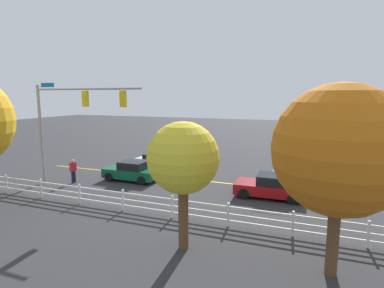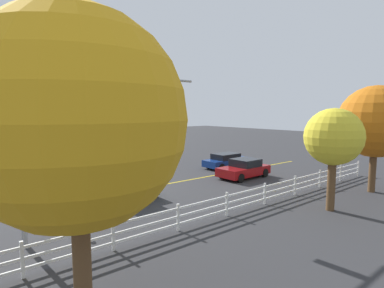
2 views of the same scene
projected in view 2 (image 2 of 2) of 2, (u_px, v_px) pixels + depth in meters
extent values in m
plane|color=#2D2D30|center=(128.00, 191.00, 19.06)|extent=(120.00, 120.00, 0.00)
cube|color=gold|center=(179.00, 182.00, 21.57)|extent=(28.00, 0.16, 0.01)
cylinder|color=gray|center=(20.00, 155.00, 11.02)|extent=(0.20, 0.20, 6.80)
cylinder|color=gray|center=(119.00, 76.00, 13.19)|extent=(7.99, 0.12, 0.12)
cube|color=#0C59B2|center=(42.00, 62.00, 11.20)|extent=(1.10, 0.03, 0.28)
cube|color=gold|center=(118.00, 90.00, 13.21)|extent=(0.32, 0.28, 1.00)
sphere|color=red|center=(117.00, 83.00, 13.29)|extent=(0.17, 0.17, 0.17)
sphere|color=orange|center=(117.00, 90.00, 13.33)|extent=(0.17, 0.17, 0.17)
sphere|color=#148C19|center=(117.00, 97.00, 13.36)|extent=(0.17, 0.17, 0.17)
cube|color=gold|center=(171.00, 92.00, 14.96)|extent=(0.32, 0.28, 1.00)
sphere|color=red|center=(169.00, 86.00, 15.04)|extent=(0.17, 0.17, 0.17)
sphere|color=orange|center=(169.00, 92.00, 15.07)|extent=(0.17, 0.17, 0.17)
sphere|color=#148C19|center=(169.00, 99.00, 15.11)|extent=(0.17, 0.17, 0.17)
cube|color=maroon|center=(243.00, 171.00, 22.86)|extent=(4.16, 2.05, 0.63)
cube|color=black|center=(245.00, 162.00, 22.93)|extent=(1.90, 1.80, 0.56)
cylinder|color=black|center=(241.00, 178.00, 21.29)|extent=(0.65, 0.24, 0.64)
cylinder|color=black|center=(222.00, 174.00, 22.67)|extent=(0.65, 0.24, 0.64)
cylinder|color=black|center=(265.00, 173.00, 23.10)|extent=(0.65, 0.24, 0.64)
cylinder|color=black|center=(246.00, 169.00, 24.48)|extent=(0.65, 0.24, 0.64)
cube|color=silver|center=(106.00, 179.00, 19.97)|extent=(4.55, 1.98, 0.70)
cube|color=black|center=(102.00, 170.00, 19.76)|extent=(2.10, 1.76, 0.46)
cylinder|color=black|center=(122.00, 177.00, 21.65)|extent=(0.64, 0.23, 0.64)
cylinder|color=black|center=(134.00, 182.00, 20.24)|extent=(0.64, 0.23, 0.64)
cylinder|color=black|center=(78.00, 183.00, 19.75)|extent=(0.64, 0.23, 0.64)
cylinder|color=black|center=(88.00, 189.00, 18.34)|extent=(0.64, 0.23, 0.64)
cube|color=navy|center=(227.00, 162.00, 26.93)|extent=(4.56, 1.74, 0.57)
cube|color=black|center=(226.00, 156.00, 26.73)|extent=(2.25, 1.56, 0.49)
cylinder|color=black|center=(233.00, 161.00, 28.55)|extent=(0.64, 0.22, 0.64)
cylinder|color=black|center=(246.00, 163.00, 27.30)|extent=(0.64, 0.22, 0.64)
cylinder|color=black|center=(208.00, 165.00, 26.60)|extent=(0.64, 0.22, 0.64)
cylinder|color=black|center=(221.00, 167.00, 25.35)|extent=(0.64, 0.22, 0.64)
cube|color=#0C4C2D|center=(121.00, 191.00, 16.90)|extent=(3.95, 1.90, 0.65)
cube|color=black|center=(124.00, 180.00, 16.96)|extent=(1.83, 1.70, 0.55)
cylinder|color=black|center=(104.00, 204.00, 15.40)|extent=(0.64, 0.22, 0.64)
cylinder|color=black|center=(91.00, 196.00, 16.76)|extent=(0.64, 0.22, 0.64)
cylinder|color=black|center=(150.00, 195.00, 17.09)|extent=(0.64, 0.22, 0.64)
cylinder|color=black|center=(135.00, 188.00, 18.45)|extent=(0.64, 0.22, 0.64)
cylinder|color=#191E3F|center=(69.00, 218.00, 13.06)|extent=(0.16, 0.16, 0.85)
cylinder|color=#191E3F|center=(68.00, 217.00, 13.22)|extent=(0.16, 0.16, 0.85)
cube|color=red|center=(68.00, 201.00, 13.06)|extent=(0.28, 0.41, 0.62)
sphere|color=tan|center=(68.00, 191.00, 13.01)|extent=(0.22, 0.22, 0.22)
cube|color=white|center=(358.00, 168.00, 23.58)|extent=(0.10, 0.10, 1.15)
cube|color=white|center=(340.00, 173.00, 21.77)|extent=(0.10, 0.10, 1.15)
cube|color=white|center=(320.00, 179.00, 19.95)|extent=(0.10, 0.10, 1.15)
cube|color=white|center=(295.00, 185.00, 18.14)|extent=(0.10, 0.10, 1.15)
cube|color=white|center=(265.00, 194.00, 16.33)|extent=(0.10, 0.10, 1.15)
cube|color=white|center=(227.00, 204.00, 14.52)|extent=(0.10, 0.10, 1.15)
cube|color=white|center=(178.00, 217.00, 12.71)|extent=(0.10, 0.10, 1.15)
cube|color=white|center=(113.00, 235.00, 10.89)|extent=(0.10, 0.10, 1.15)
cube|color=white|center=(22.00, 260.00, 9.08)|extent=(0.10, 0.10, 1.15)
cube|color=white|center=(247.00, 191.00, 15.38)|extent=(26.00, 0.06, 0.09)
cube|color=white|center=(247.00, 198.00, 15.42)|extent=(26.00, 0.06, 0.09)
cube|color=white|center=(247.00, 204.00, 15.46)|extent=(26.00, 0.06, 0.09)
cylinder|color=brown|center=(372.00, 170.00, 18.75)|extent=(0.40, 0.40, 2.72)
sphere|color=#C66614|center=(376.00, 121.00, 18.42)|extent=(4.36, 4.36, 4.36)
cylinder|color=brown|center=(82.00, 260.00, 7.30)|extent=(0.43, 0.43, 2.87)
sphere|color=gold|center=(76.00, 120.00, 6.94)|extent=(5.13, 5.13, 5.13)
cylinder|color=brown|center=(331.00, 184.00, 15.25)|extent=(0.40, 0.40, 2.67)
sphere|color=yellow|center=(334.00, 137.00, 14.99)|extent=(2.82, 2.82, 2.82)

